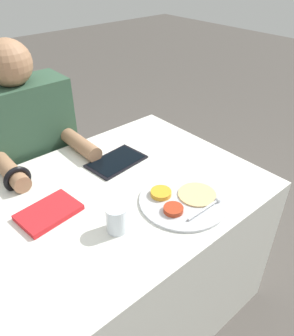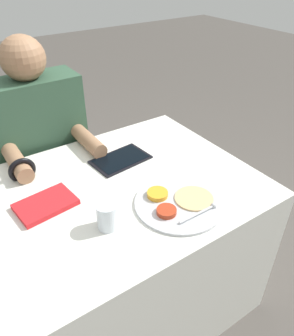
{
  "view_description": "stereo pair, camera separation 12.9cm",
  "coord_description": "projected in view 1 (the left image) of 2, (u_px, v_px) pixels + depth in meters",
  "views": [
    {
      "loc": [
        -0.55,
        -0.84,
        1.51
      ],
      "look_at": [
        0.15,
        -0.03,
        0.78
      ],
      "focal_mm": 35.0,
      "sensor_mm": 36.0,
      "label": 1
    },
    {
      "loc": [
        -0.45,
        -0.91,
        1.51
      ],
      "look_at": [
        0.15,
        -0.03,
        0.78
      ],
      "focal_mm": 35.0,
      "sensor_mm": 36.0,
      "label": 2
    }
  ],
  "objects": [
    {
      "name": "drinking_glass",
      "position": [
        117.0,
        219.0,
        1.07
      ],
      "size": [
        0.07,
        0.07,
        0.1
      ],
      "color": "silver",
      "rests_on": "dining_table"
    },
    {
      "name": "dining_table",
      "position": [
        118.0,
        254.0,
        1.47
      ],
      "size": [
        1.14,
        0.85,
        0.72
      ],
      "color": "silver",
      "rests_on": "ground_plane"
    },
    {
      "name": "tablet_device",
      "position": [
        116.0,
        161.0,
        1.43
      ],
      "size": [
        0.26,
        0.18,
        0.01
      ],
      "color": "black",
      "rests_on": "dining_table"
    },
    {
      "name": "person_diner",
      "position": [
        35.0,
        172.0,
        1.65
      ],
      "size": [
        0.44,
        0.45,
        1.21
      ],
      "color": "black",
      "rests_on": "ground_plane"
    },
    {
      "name": "red_notebook",
      "position": [
        49.0,
        213.0,
        1.15
      ],
      "size": [
        0.22,
        0.16,
        0.02
      ],
      "color": "silver",
      "rests_on": "dining_table"
    },
    {
      "name": "ground_plane",
      "position": [
        122.0,
        302.0,
        1.67
      ],
      "size": [
        12.0,
        12.0,
        0.0
      ],
      "primitive_type": "plane",
      "color": "#4C4742"
    },
    {
      "name": "thali_tray",
      "position": [
        183.0,
        200.0,
        1.21
      ],
      "size": [
        0.33,
        0.33,
        0.03
      ],
      "color": "#B7BABF",
      "rests_on": "dining_table"
    }
  ]
}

